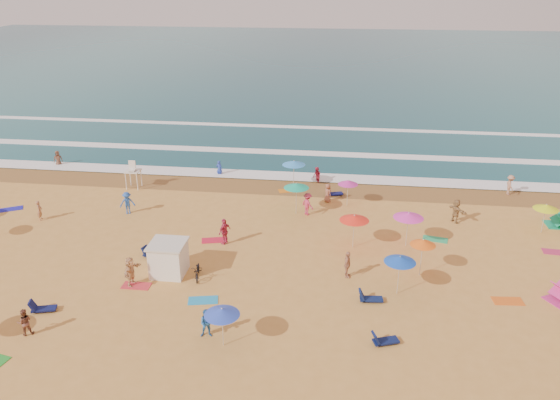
# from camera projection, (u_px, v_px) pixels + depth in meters

# --- Properties ---
(ground) EXTENTS (220.00, 220.00, 0.00)m
(ground) POSITION_uv_depth(u_px,v_px,m) (231.00, 253.00, 36.50)
(ground) COLOR gold
(ground) RESTS_ON ground
(ocean) EXTENTS (220.00, 140.00, 0.18)m
(ocean) POSITION_uv_depth(u_px,v_px,m) (315.00, 62.00, 113.29)
(ocean) COLOR #0C4756
(ocean) RESTS_ON ground
(wet_sand) EXTENTS (220.00, 220.00, 0.00)m
(wet_sand) POSITION_uv_depth(u_px,v_px,m) (260.00, 186.00, 47.92)
(wet_sand) COLOR olive
(wet_sand) RESTS_ON ground
(surf_foam) EXTENTS (200.00, 18.70, 0.05)m
(surf_foam) POSITION_uv_depth(u_px,v_px,m) (274.00, 154.00, 55.95)
(surf_foam) COLOR white
(surf_foam) RESTS_ON ground
(cabana) EXTENTS (2.00, 2.00, 2.00)m
(cabana) POSITION_uv_depth(u_px,v_px,m) (169.00, 259.00, 33.71)
(cabana) COLOR white
(cabana) RESTS_ON ground
(cabana_roof) EXTENTS (2.20, 2.20, 0.12)m
(cabana_roof) POSITION_uv_depth(u_px,v_px,m) (167.00, 244.00, 33.30)
(cabana_roof) COLOR silver
(cabana_roof) RESTS_ON cabana
(bicycle) EXTENTS (0.99, 1.95, 0.98)m
(bicycle) POSITION_uv_depth(u_px,v_px,m) (198.00, 271.00, 33.41)
(bicycle) COLOR black
(bicycle) RESTS_ON ground
(lifeguard_stand) EXTENTS (1.20, 1.20, 2.10)m
(lifeguard_stand) POSITION_uv_depth(u_px,v_px,m) (133.00, 176.00, 47.11)
(lifeguard_stand) COLOR white
(lifeguard_stand) RESTS_ON ground
(beach_umbrellas) EXTENTS (58.13, 27.07, 0.74)m
(beach_umbrellas) POSITION_uv_depth(u_px,v_px,m) (265.00, 228.00, 35.07)
(beach_umbrellas) COLOR #FF2D1A
(beach_umbrellas) RESTS_ON ground
(loungers) EXTENTS (52.69, 21.12, 0.34)m
(loungers) POSITION_uv_depth(u_px,v_px,m) (276.00, 279.00, 33.13)
(loungers) COLOR #0E1E47
(loungers) RESTS_ON ground
(towels) EXTENTS (48.13, 25.01, 0.03)m
(towels) POSITION_uv_depth(u_px,v_px,m) (222.00, 258.00, 35.85)
(towels) COLOR #BB3517
(towels) RESTS_ON ground
(beachgoers) EXTENTS (51.23, 26.27, 2.13)m
(beachgoers) POSITION_uv_depth(u_px,v_px,m) (246.00, 217.00, 39.93)
(beachgoers) COLOR brown
(beachgoers) RESTS_ON ground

